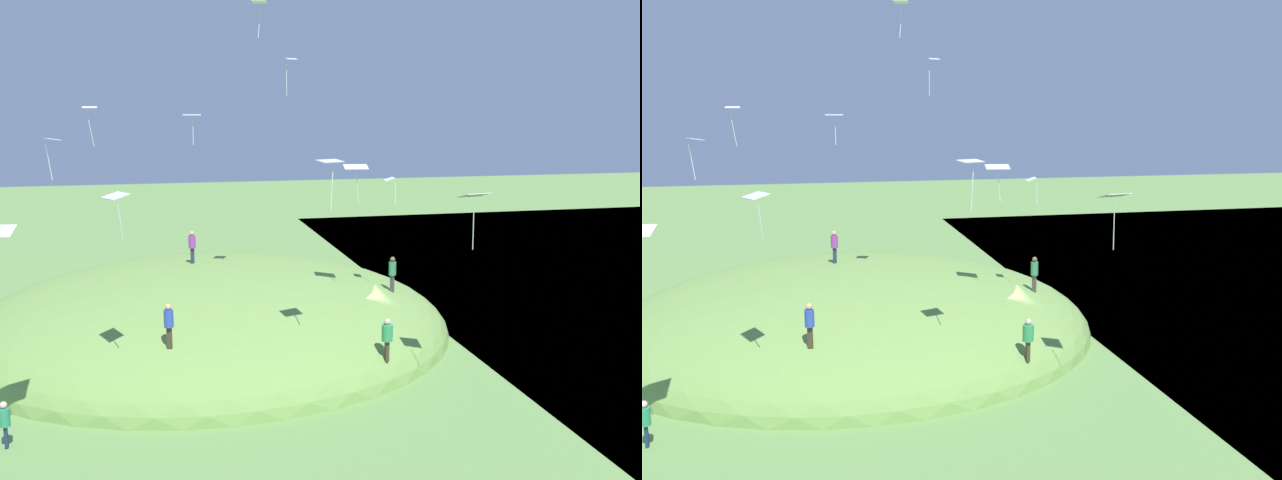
# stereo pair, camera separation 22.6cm
# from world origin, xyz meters

# --- Properties ---
(ground_plane) EXTENTS (160.00, 160.00, 0.00)m
(ground_plane) POSITION_xyz_m (0.00, 0.00, 0.00)
(ground_plane) COLOR #679149
(grass_hill) EXTENTS (25.29, 24.27, 6.93)m
(grass_hill) POSITION_xyz_m (7.22, -3.47, 0.00)
(grass_hill) COLOR #719948
(grass_hill) RESTS_ON ground_plane
(person_on_hilltop) EXTENTS (0.52, 0.52, 1.75)m
(person_on_hilltop) POSITION_xyz_m (8.02, -4.36, 4.56)
(person_on_hilltop) COLOR #283752
(person_on_hilltop) RESTS_ON grass_hill
(person_near_shore) EXTENTS (0.43, 0.43, 1.83)m
(person_near_shore) POSITION_xyz_m (9.46, 5.63, 3.38)
(person_near_shore) COLOR #3E3324
(person_near_shore) RESTS_ON grass_hill
(person_with_child) EXTENTS (0.53, 0.53, 1.84)m
(person_with_child) POSITION_xyz_m (-1.98, -0.67, 3.42)
(person_with_child) COLOR #51484B
(person_with_child) RESTS_ON grass_hill
(person_walking_path) EXTENTS (0.40, 0.40, 1.71)m
(person_walking_path) POSITION_xyz_m (15.15, 8.50, 1.08)
(person_walking_path) COLOR #1A2C4A
(person_walking_path) RESTS_ON ground_plane
(person_watching_kites) EXTENTS (0.47, 0.47, 1.85)m
(person_watching_kites) POSITION_xyz_m (0.52, 6.07, 2.25)
(person_watching_kites) COLOR #403624
(person_watching_kites) RESTS_ON grass_hill
(kite_1) EXTENTS (1.05, 1.17, 1.64)m
(kite_1) POSITION_xyz_m (11.11, 7.71, 8.54)
(kite_1) COLOR white
(kite_2) EXTENTS (1.09, 1.29, 2.33)m
(kite_2) POSITION_xyz_m (15.28, -8.47, 9.82)
(kite_2) COLOR white
(kite_3) EXTENTS (0.55, 0.73, 1.31)m
(kite_3) POSITION_xyz_m (-1.34, 0.54, 8.14)
(kite_3) COLOR white
(kite_4) EXTENTS (0.98, 0.71, 1.62)m
(kite_4) POSITION_xyz_m (7.75, -5.59, 11.19)
(kite_4) COLOR silver
(kite_5) EXTENTS (0.74, 0.59, 2.16)m
(kite_5) POSITION_xyz_m (1.86, -8.38, 14.19)
(kite_5) COLOR silver
(kite_6) EXTENTS (1.17, 0.91, 2.15)m
(kite_6) POSITION_xyz_m (-1.91, 8.73, 8.29)
(kite_6) COLOR white
(kite_7) EXTENTS (1.06, 0.90, 1.91)m
(kite_7) POSITION_xyz_m (3.38, 7.59, 9.57)
(kite_7) COLOR white
(kite_8) EXTENTS (0.82, 0.59, 2.24)m
(kite_8) POSITION_xyz_m (13.21, -8.72, 11.48)
(kite_8) COLOR silver
(kite_9) EXTENTS (1.21, 0.91, 1.80)m
(kite_9) POSITION_xyz_m (0.67, 1.56, 8.87)
(kite_9) COLOR white
(kite_10) EXTENTS (0.82, 1.02, 1.53)m
(kite_10) POSITION_xyz_m (5.07, 1.62, 16.05)
(kite_10) COLOR white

